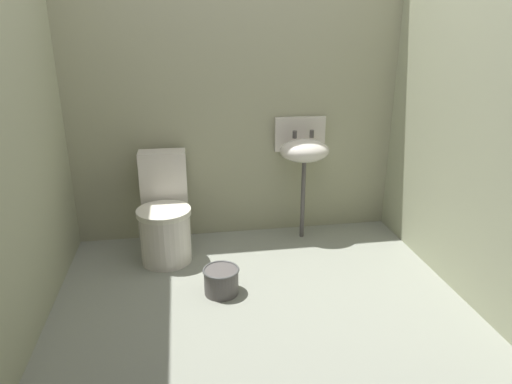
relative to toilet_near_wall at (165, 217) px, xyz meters
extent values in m
cube|color=gray|center=(0.60, -0.91, -0.36)|extent=(3.04, 2.91, 0.08)
cube|color=#A4A382|center=(0.60, 0.40, 0.92)|extent=(3.04, 0.10, 2.49)
cube|color=#A2A685|center=(1.97, -0.81, 0.92)|extent=(0.10, 2.71, 2.49)
cylinder|color=silver|center=(0.00, -0.09, -0.13)|extent=(0.38, 0.38, 0.38)
cylinder|color=silver|center=(0.00, -0.09, 0.08)|extent=(0.40, 0.40, 0.04)
cube|color=silver|center=(0.00, 0.21, 0.26)|extent=(0.36, 0.18, 0.40)
cylinder|color=#534F4D|center=(1.12, 0.16, 0.01)|extent=(0.04, 0.04, 0.66)
ellipsoid|color=silver|center=(1.12, 0.16, 0.43)|extent=(0.40, 0.32, 0.18)
cube|color=silver|center=(1.12, 0.33, 0.53)|extent=(0.42, 0.04, 0.28)
cylinder|color=#534F4D|center=(1.05, 0.22, 0.55)|extent=(0.04, 0.04, 0.06)
cylinder|color=#534F4D|center=(1.19, 0.22, 0.55)|extent=(0.04, 0.04, 0.06)
cylinder|color=#534F4D|center=(0.37, -0.61, -0.23)|extent=(0.23, 0.23, 0.17)
torus|color=#4E4F4E|center=(0.37, -0.61, -0.15)|extent=(0.24, 0.24, 0.02)
camera|label=1|loc=(0.16, -3.29, 1.37)|focal=32.34mm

